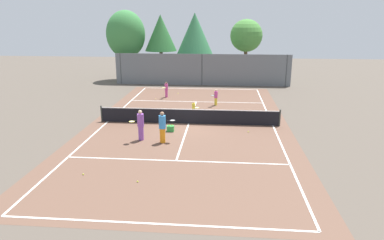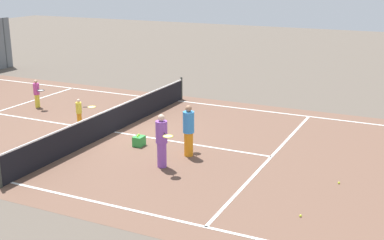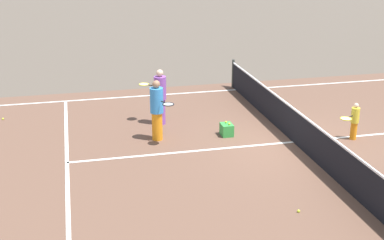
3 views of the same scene
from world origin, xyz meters
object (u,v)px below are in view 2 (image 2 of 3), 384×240
Objects in this scene: player_0 at (37,93)px; tennis_ball_3 at (168,105)px; tennis_ball_2 at (130,112)px; tennis_ball_4 at (301,216)px; player_3 at (189,130)px; tennis_ball_0 at (191,112)px; player_1 at (162,140)px; ball_crate at (139,141)px; player_2 at (80,112)px; tennis_ball_6 at (339,183)px.

player_0 is 6.08m from tennis_ball_3.
tennis_ball_4 is (-6.60, -9.32, 0.00)m from tennis_ball_2.
player_3 reaches higher than tennis_ball_4.
tennis_ball_0 is 1.74m from tennis_ball_3.
tennis_ball_0 is (6.22, 1.95, -0.88)m from player_1.
tennis_ball_3 is (5.54, 1.76, -0.15)m from ball_crate.
player_3 is 5.48m from tennis_ball_4.
tennis_ball_2 and tennis_ball_3 have the same top height.
tennis_ball_0 is at bearing -72.49° from player_0.
player_0 is 1.17× the size of player_2.
player_2 is 4.92m from tennis_ball_0.
player_0 is at bearing 67.73° from player_2.
player_2 is at bearing 137.71° from tennis_ball_0.
player_3 is at bearing -128.52° from tennis_ball_2.
player_0 is 9.69m from player_1.
tennis_ball_3 is 10.71m from tennis_ball_6.
player_2 is 16.80× the size of tennis_ball_0.
tennis_ball_6 is at bearing -78.76° from player_1.
player_0 is 19.60× the size of tennis_ball_2.
player_1 reaches higher than tennis_ball_0.
tennis_ball_4 is (-1.52, -4.91, -0.88)m from player_1.
player_0 is at bearing 107.51° from tennis_ball_0.
player_3 is at bearing 87.29° from tennis_ball_6.
player_2 is 16.80× the size of tennis_ball_3.
player_2 reaches higher than tennis_ball_0.
player_0 is at bearing 78.14° from tennis_ball_6.
player_1 is at bearing -139.02° from tennis_ball_2.
tennis_ball_2 is (1.02, -4.38, -0.64)m from player_0.
tennis_ball_2 is 10.62m from tennis_ball_6.
tennis_ball_6 is at bearing -124.91° from tennis_ball_0.
tennis_ball_6 is (-4.00, -9.83, 0.00)m from tennis_ball_2.
tennis_ball_2 is 2.11m from tennis_ball_3.
player_2 reaches higher than ball_crate.
player_2 is 10.97m from tennis_ball_4.
tennis_ball_3 is at bearing -21.57° from player_2.
player_3 is (-2.74, -9.11, 0.25)m from player_0.
ball_crate is 4.50m from tennis_ball_2.
player_2 is 0.62× the size of player_3.
player_1 is 1.35m from player_3.
tennis_ball_4 is (-2.97, -6.66, -0.15)m from ball_crate.
tennis_ball_2 is (3.63, 2.66, -0.15)m from ball_crate.
player_2 is 16.80× the size of tennis_ball_4.
tennis_ball_6 is at bearing -98.16° from player_2.
player_1 is at bearing -129.68° from ball_crate.
tennis_ball_6 is (-1.53, -10.66, -0.55)m from player_2.
player_3 reaches higher than tennis_ball_6.
tennis_ball_3 is (0.77, 1.56, 0.00)m from tennis_ball_0.
tennis_ball_2 is (5.08, 4.41, -0.88)m from player_1.
tennis_ball_6 is (-0.24, -5.11, -0.89)m from player_3.
tennis_ball_3 is at bearing -25.39° from tennis_ball_2.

